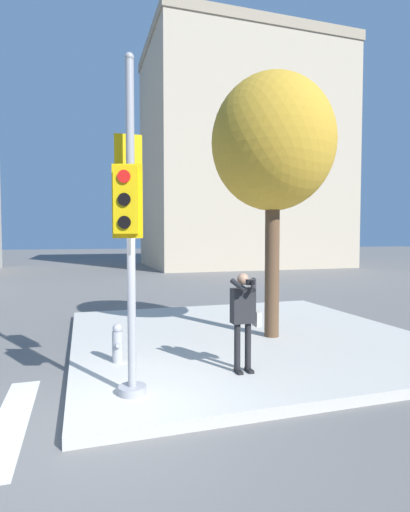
{
  "coord_description": "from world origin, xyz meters",
  "views": [
    {
      "loc": [
        -0.24,
        -5.34,
        2.52
      ],
      "look_at": [
        1.72,
        1.03,
        2.19
      ],
      "focal_mm": 28.0,
      "sensor_mm": 36.0,
      "label": 1
    }
  ],
  "objects": [
    {
      "name": "ground_plane",
      "position": [
        0.0,
        0.0,
        0.0
      ],
      "size": [
        160.0,
        160.0,
        0.0
      ],
      "primitive_type": "plane",
      "color": "slate"
    },
    {
      "name": "sidewalk_corner",
      "position": [
        3.5,
        3.5,
        0.09
      ],
      "size": [
        8.0,
        8.0,
        0.18
      ],
      "color": "#BCB7AD",
      "rests_on": "ground_plane"
    },
    {
      "name": "traffic_signal_pole",
      "position": [
        0.41,
        0.55,
        2.88
      ],
      "size": [
        0.5,
        1.16,
        4.97
      ],
      "color": "#939399",
      "rests_on": "sidewalk_corner"
    },
    {
      "name": "person_photographer",
      "position": [
        2.41,
        0.98,
        1.2
      ],
      "size": [
        0.58,
        0.54,
        1.71
      ],
      "color": "black",
      "rests_on": "sidewalk_corner"
    },
    {
      "name": "street_tree",
      "position": [
        3.99,
        3.06,
        4.64
      ],
      "size": [
        2.83,
        2.83,
        6.06
      ],
      "color": "brown",
      "rests_on": "sidewalk_corner"
    },
    {
      "name": "fire_hydrant",
      "position": [
        0.36,
        2.15,
        0.54
      ],
      "size": [
        0.2,
        0.26,
        0.73
      ],
      "color": "#99999E",
      "rests_on": "sidewalk_corner"
    },
    {
      "name": "building_right",
      "position": [
        13.16,
        27.4,
        9.39
      ],
      "size": [
        16.2,
        11.64,
        18.75
      ],
      "color": "tan",
      "rests_on": "ground_plane"
    }
  ]
}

